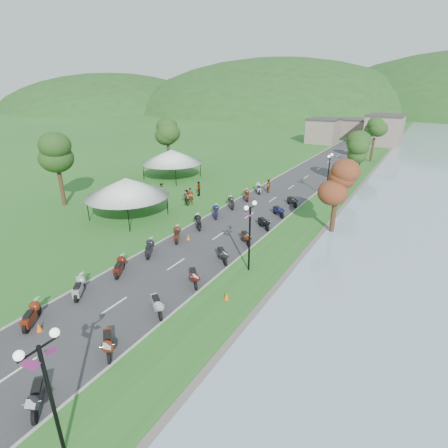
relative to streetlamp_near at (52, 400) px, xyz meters
The scene contains 14 objects.
road 37.76m from the streetlamp_near, 97.98° to the left, with size 7.00×120.00×0.02m, color #38383B.
hills_backdrop 197.40m from the streetlamp_near, 91.52° to the left, with size 360.00×120.00×76.00m, color #285621, non-canonical shape.
far_building 82.63m from the streetlamp_near, 95.02° to the left, with size 18.00×16.00×5.00m, color gray.
moto_row_left 17.13m from the streetlamp_near, 117.49° to the left, with size 2.60×37.98×1.10m, color #331411, non-canonical shape.
moto_row_right 14.04m from the streetlamp_near, 100.60° to the left, with size 2.60×35.78×1.10m, color #331411, non-canonical shape.
streetlamp_near is the anchor object (origin of this frame).
vendor_tent_main 24.22m from the streetlamp_near, 129.23° to the left, with size 5.39×5.39×4.00m, color silver, non-canonical shape.
vendor_tent_side 39.36m from the streetlamp_near, 122.68° to the left, with size 5.62×5.62×4.00m, color silver, non-canonical shape.
tree_park_left 30.22m from the streetlamp_near, 143.58° to the left, with size 3.36×3.36×9.32m, color #2A4F1C, non-canonical shape.
tree_lakeside 25.66m from the streetlamp_near, 83.21° to the left, with size 2.60×2.60×7.22m, color #2A4F1C, non-canonical shape.
pedestrian_a 28.05m from the streetlamp_near, 116.19° to the left, with size 0.68×0.50×1.86m, color slate.
pedestrian_b 30.75m from the streetlamp_near, 123.39° to the left, with size 0.80×0.44×1.65m, color slate.
pedestrian_c 29.81m from the streetlamp_near, 125.24° to the left, with size 1.02×0.42×1.57m, color slate.
traffic_cone_near 8.13m from the streetlamp_near, 152.71° to the left, with size 0.33×0.33×0.52m, color #F2590C.
Camera 1 is at (14.70, -1.82, 12.47)m, focal length 28.00 mm.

